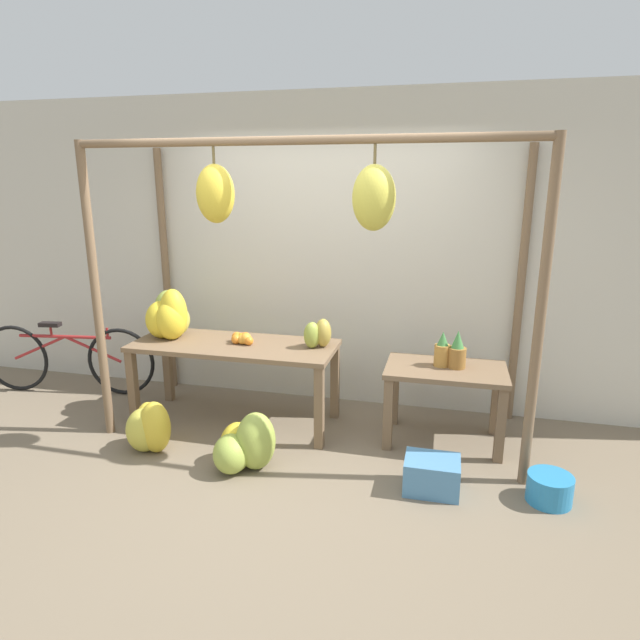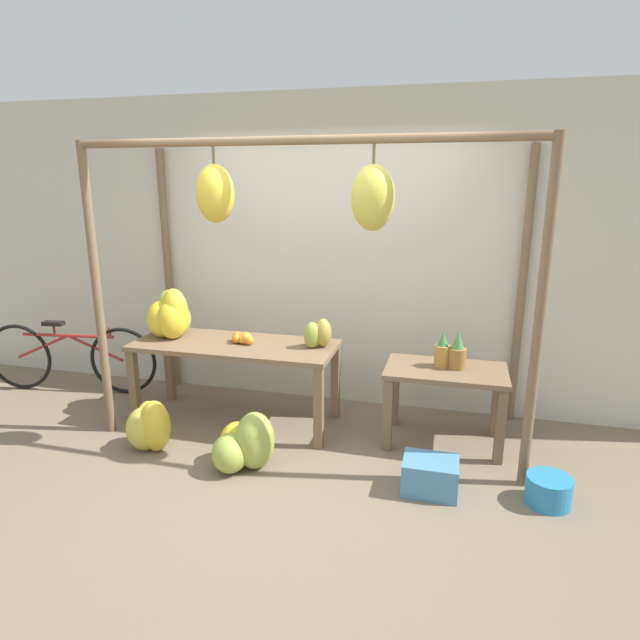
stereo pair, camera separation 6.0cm
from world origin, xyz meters
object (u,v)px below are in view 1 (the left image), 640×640
Objects in this scene: banana_pile_ground_left at (149,427)px; pineapple_cluster at (451,352)px; banana_pile_on_table at (170,317)px; papaya_pile at (318,334)px; blue_bucket at (550,489)px; banana_pile_ground_right at (244,445)px; parked_bicycle at (67,358)px; orange_pile at (243,338)px; fruit_crate_white at (432,475)px.

pineapple_cluster is at bearing 17.78° from banana_pile_ground_left.
banana_pile_on_table reaches higher than papaya_pile.
pineapple_cluster is 1.03× the size of blue_bucket.
banana_pile_on_table is at bearing 141.52° from banana_pile_ground_right.
banana_pile_ground_right is (0.96, -0.76, -0.72)m from banana_pile_on_table.
parked_bicycle is 2.63m from papaya_pile.
orange_pile reaches higher than banana_pile_ground_left.
banana_pile_on_table reaches higher than orange_pile.
parked_bicycle is (-1.40, 0.86, 0.17)m from banana_pile_ground_left.
banana_pile_ground_right is at bearing -23.13° from parked_bicycle.
blue_bucket is at bearing -11.43° from parked_bicycle.
papaya_pile is (0.37, 0.78, 0.65)m from banana_pile_ground_right.
banana_pile_ground_left reaches higher than fruit_crate_white.
orange_pile reaches higher than banana_pile_ground_right.
banana_pile_ground_left is 0.24× the size of parked_bicycle.
banana_pile_ground_right is at bearing -38.48° from banana_pile_on_table.
orange_pile is 1.99m from parked_bicycle.
papaya_pile is at bearing -3.62° from parked_bicycle.
banana_pile_on_table is at bearing -8.29° from parked_bicycle.
pineapple_cluster is 1.06m from papaya_pile.
parked_bicycle is (-4.32, 0.87, 0.26)m from blue_bucket.
orange_pile is 0.13× the size of parked_bicycle.
pineapple_cluster is 1.01m from fruit_crate_white.
banana_pile_on_table reaches higher than parked_bicycle.
blue_bucket is 2.02m from papaya_pile.
blue_bucket is at bearing 1.96° from banana_pile_ground_right.
orange_pile is 0.85× the size of papaya_pile.
banana_pile_ground_left is 1.43× the size of blue_bucket.
fruit_crate_white is at bearing -176.45° from blue_bucket.
pineapple_cluster reaches higher than banana_pile_ground_right.
parked_bicycle is 6.80× the size of papaya_pile.
fruit_crate_white is at bearing -14.48° from parked_bicycle.
blue_bucket is (0.68, -0.73, -0.66)m from pineapple_cluster.
orange_pile is at bearing -1.75° from banana_pile_on_table.
parked_bicycle is at bearing 171.71° from banana_pile_on_table.
orange_pile is 0.59× the size of fruit_crate_white.
papaya_pile is at bearing 3.54° from orange_pile.
fruit_crate_white reaches higher than blue_bucket.
banana_pile_ground_left is 1.13× the size of fruit_crate_white.
orange_pile is 0.73× the size of pineapple_cluster.
pineapple_cluster is (1.71, 0.06, -0.01)m from orange_pile.
pineapple_cluster is 0.81× the size of fruit_crate_white.
banana_pile_on_table reaches higher than fruit_crate_white.
orange_pile is at bearing -178.04° from pineapple_cluster.
banana_pile_on_table is 1.42m from banana_pile_ground_right.
pineapple_cluster reaches higher than banana_pile_ground_left.
pineapple_cluster is at bearing 1.00° from papaya_pile.
parked_bicycle is (-2.21, 0.95, 0.17)m from banana_pile_ground_right.
papaya_pile is (0.65, 0.04, 0.07)m from orange_pile.
fruit_crate_white is (-0.08, -0.78, -0.64)m from pineapple_cluster.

